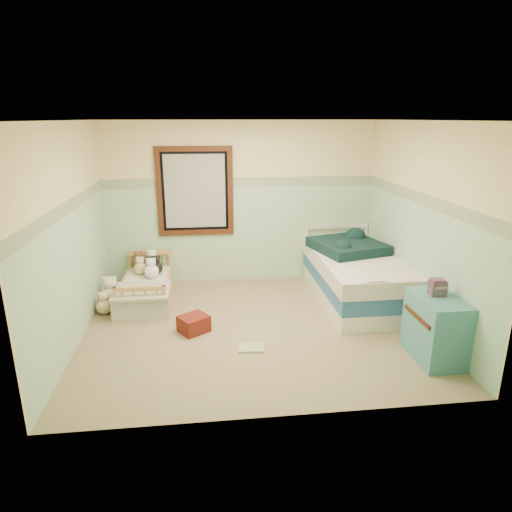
{
  "coord_description": "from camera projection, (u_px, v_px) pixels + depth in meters",
  "views": [
    {
      "loc": [
        -0.58,
        -5.12,
        2.53
      ],
      "look_at": [
        0.07,
        0.35,
        0.82
      ],
      "focal_mm": 31.43,
      "sensor_mm": 36.0,
      "label": 1
    }
  ],
  "objects": [
    {
      "name": "extra_plush_0",
      "position": [
        152.0,
        271.0,
        6.48
      ],
      "size": [
        0.21,
        0.21,
        0.21
      ],
      "primitive_type": "sphere",
      "color": "white",
      "rests_on": "toddler_mattress"
    },
    {
      "name": "floor",
      "position": [
        254.0,
        327.0,
        5.67
      ],
      "size": [
        4.2,
        3.6,
        0.02
      ],
      "primitive_type": "cube",
      "color": "olive",
      "rests_on": "ground"
    },
    {
      "name": "window_frame",
      "position": [
        195.0,
        192.0,
        6.83
      ],
      "size": [
        1.16,
        0.06,
        1.36
      ],
      "primitive_type": "cube",
      "color": "#37150C",
      "rests_on": "wall_back"
    },
    {
      "name": "floor_book",
      "position": [
        251.0,
        348.0,
        5.12
      ],
      "size": [
        0.3,
        0.24,
        0.03
      ],
      "primitive_type": "cube",
      "rotation": [
        0.0,
        0.0,
        -0.08
      ],
      "color": "yellow",
      "rests_on": "floor"
    },
    {
      "name": "border_strip",
      "position": [
        241.0,
        182.0,
        6.9
      ],
      "size": [
        4.2,
        0.01,
        0.15
      ],
      "primitive_type": "cube",
      "color": "#3F6843",
      "rests_on": "wall_back"
    },
    {
      "name": "plush_bed_brown",
      "position": [
        139.0,
        264.0,
        6.84
      ],
      "size": [
        0.2,
        0.2,
        0.2
      ],
      "primitive_type": "sphere",
      "color": "brown",
      "rests_on": "toddler_mattress"
    },
    {
      "name": "wall_right",
      "position": [
        422.0,
        226.0,
        5.53
      ],
      "size": [
        0.04,
        3.6,
        2.5
      ],
      "primitive_type": "cube",
      "color": "#D6C08A",
      "rests_on": "floor"
    },
    {
      "name": "wall_back",
      "position": [
        241.0,
        203.0,
        7.01
      ],
      "size": [
        4.2,
        0.04,
        2.5
      ],
      "primitive_type": "cube",
      "color": "#D6C08A",
      "rests_on": "floor"
    },
    {
      "name": "wainscot_mint",
      "position": [
        241.0,
        234.0,
        7.14
      ],
      "size": [
        4.2,
        0.01,
        1.5
      ],
      "primitive_type": "cube",
      "color": "#88C298",
      "rests_on": "floor"
    },
    {
      "name": "wall_left",
      "position": [
        69.0,
        236.0,
        5.06
      ],
      "size": [
        0.04,
        3.6,
        2.5
      ],
      "primitive_type": "cube",
      "color": "#D6C08A",
      "rests_on": "floor"
    },
    {
      "name": "toddler_bed_frame",
      "position": [
        147.0,
        294.0,
        6.48
      ],
      "size": [
        0.68,
        1.36,
        0.17
      ],
      "primitive_type": "cube",
      "color": "#B37344",
      "rests_on": "floor"
    },
    {
      "name": "teal_blanket",
      "position": [
        348.0,
        246.0,
        6.56
      ],
      "size": [
        1.11,
        1.15,
        0.14
      ],
      "primitive_type": "cube",
      "rotation": [
        0.0,
        0.0,
        0.27
      ],
      "color": "black",
      "rests_on": "twin_mattress"
    },
    {
      "name": "plush_bed_white",
      "position": [
        152.0,
        263.0,
        6.86
      ],
      "size": [
        0.21,
        0.21,
        0.21
      ],
      "primitive_type": "sphere",
      "color": "white",
      "rests_on": "toddler_mattress"
    },
    {
      "name": "wall_front",
      "position": [
        279.0,
        284.0,
        3.59
      ],
      "size": [
        4.2,
        0.04,
        2.5
      ],
      "primitive_type": "cube",
      "color": "#D6C08A",
      "rests_on": "floor"
    },
    {
      "name": "window_blinds",
      "position": [
        195.0,
        191.0,
        6.84
      ],
      "size": [
        0.92,
        0.01,
        1.12
      ],
      "primitive_type": "cube",
      "color": "beige",
      "rests_on": "window_frame"
    },
    {
      "name": "plush_floor_cream",
      "position": [
        111.0,
        296.0,
        6.27
      ],
      "size": [
        0.29,
        0.29,
        0.29
      ],
      "primitive_type": "sphere",
      "color": "silver",
      "rests_on": "floor"
    },
    {
      "name": "plush_bed_dark",
      "position": [
        156.0,
        268.0,
        6.67
      ],
      "size": [
        0.19,
        0.19,
        0.19
      ],
      "primitive_type": "sphere",
      "color": "black",
      "rests_on": "toddler_mattress"
    },
    {
      "name": "plush_floor_tan",
      "position": [
        104.0,
        306.0,
        6.01
      ],
      "size": [
        0.21,
        0.21,
        0.21
      ],
      "primitive_type": "sphere",
      "color": "beige",
      "rests_on": "floor"
    },
    {
      "name": "ceiling",
      "position": [
        253.0,
        119.0,
        4.93
      ],
      "size": [
        4.2,
        3.6,
        0.02
      ],
      "primitive_type": "cube",
      "color": "white",
      "rests_on": "wall_back"
    },
    {
      "name": "plush_bed_tan",
      "position": [
        141.0,
        269.0,
        6.64
      ],
      "size": [
        0.19,
        0.19,
        0.19
      ],
      "primitive_type": "sphere",
      "color": "beige",
      "rests_on": "toddler_mattress"
    },
    {
      "name": "toddler_mattress",
      "position": [
        146.0,
        285.0,
        6.43
      ],
      "size": [
        0.62,
        1.3,
        0.12
      ],
      "primitive_type": "cube",
      "color": "white",
      "rests_on": "toddler_bed_frame"
    },
    {
      "name": "twin_mattress",
      "position": [
        357.0,
        264.0,
        6.34
      ],
      "size": [
        1.09,
        2.14,
        0.22
      ],
      "primitive_type": "cube",
      "color": "silver",
      "rests_on": "twin_boxspring"
    },
    {
      "name": "twin_bed_frame",
      "position": [
        355.0,
        293.0,
        6.47
      ],
      "size": [
        1.05,
        2.1,
        0.22
      ],
      "primitive_type": "cube",
      "color": "white",
      "rests_on": "floor"
    },
    {
      "name": "dresser",
      "position": [
        436.0,
        328.0,
        4.83
      ],
      "size": [
        0.45,
        0.71,
        0.71
      ],
      "primitive_type": "cube",
      "color": "teal",
      "rests_on": "floor"
    },
    {
      "name": "twin_boxspring",
      "position": [
        356.0,
        278.0,
        6.4
      ],
      "size": [
        1.05,
        2.1,
        0.22
      ],
      "primitive_type": "cube",
      "color": "navy",
      "rests_on": "twin_bed_frame"
    },
    {
      "name": "extra_plush_1",
      "position": [
        151.0,
        266.0,
        6.77
      ],
      "size": [
        0.16,
        0.16,
        0.16
      ],
      "primitive_type": "sphere",
      "color": "black",
      "rests_on": "toddler_mattress"
    },
    {
      "name": "red_pillow",
      "position": [
        194.0,
        324.0,
        5.51
      ],
      "size": [
        0.43,
        0.42,
        0.21
      ],
      "primitive_type": "cube",
      "rotation": [
        0.0,
        0.0,
        0.6
      ],
      "color": "#9D1D0F",
      "rests_on": "floor"
    },
    {
      "name": "book_stack",
      "position": [
        437.0,
        288.0,
        4.77
      ],
      "size": [
        0.17,
        0.14,
        0.16
      ],
      "primitive_type": "cube",
      "rotation": [
        0.0,
        0.0,
        -0.06
      ],
      "color": "brown",
      "rests_on": "dresser"
    },
    {
      "name": "patchwork_quilt",
      "position": [
        142.0,
        290.0,
        6.01
      ],
      "size": [
        0.74,
        0.68,
        0.03
      ],
      "primitive_type": "cube",
      "color": "#7D96C2",
      "rests_on": "toddler_mattress"
    }
  ]
}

